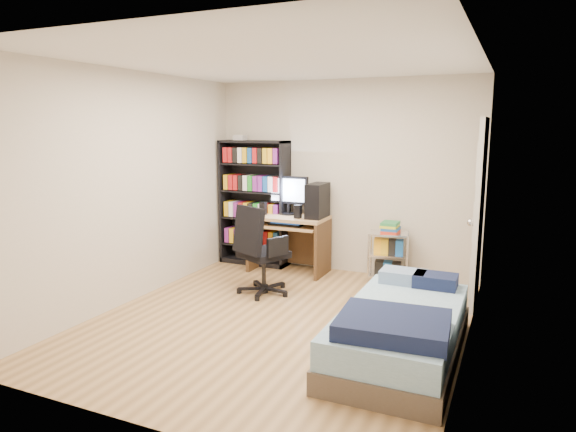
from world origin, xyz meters
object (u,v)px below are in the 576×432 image
at_px(computer_desk, 297,221).
at_px(bed, 400,330).
at_px(office_chair, 261,266).
at_px(media_shelf, 254,201).

xyz_separation_m(computer_desk, bed, (1.79, -2.01, -0.44)).
bearing_deg(office_chair, bed, -4.03).
distance_m(office_chair, bed, 2.07).
relative_size(media_shelf, computer_desk, 1.42).
bearing_deg(computer_desk, office_chair, -91.32).
bearing_deg(bed, computer_desk, 131.70).
height_order(computer_desk, bed, computer_desk).
bearing_deg(media_shelf, computer_desk, -11.07).
bearing_deg(office_chair, computer_desk, 113.39).
xyz_separation_m(media_shelf, computer_desk, (0.70, -0.14, -0.20)).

